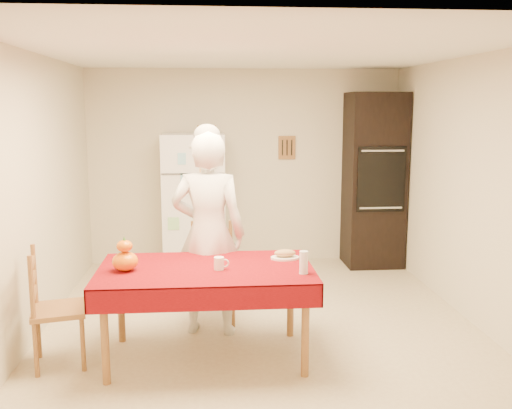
{
  "coord_description": "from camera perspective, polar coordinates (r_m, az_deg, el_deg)",
  "views": [
    {
      "loc": [
        -0.47,
        -5.12,
        2.02
      ],
      "look_at": [
        -0.02,
        0.2,
        1.11
      ],
      "focal_mm": 40.0,
      "sensor_mm": 36.0,
      "label": 1
    }
  ],
  "objects": [
    {
      "name": "refrigerator",
      "position": [
        7.1,
        -6.19,
        0.18
      ],
      "size": [
        0.75,
        0.74,
        1.7
      ],
      "color": "white",
      "rests_on": "floor"
    },
    {
      "name": "floor",
      "position": [
        5.52,
        0.41,
        -11.74
      ],
      "size": [
        4.5,
        4.5,
        0.0
      ],
      "primitive_type": "plane",
      "color": "tan",
      "rests_on": "ground"
    },
    {
      "name": "spice_jar_mid",
      "position": [
        7.05,
        -5.11,
        7.5
      ],
      "size": [
        0.05,
        0.05,
        0.1
      ],
      "primitive_type": "cylinder",
      "color": "#91541A",
      "rests_on": "refrigerator"
    },
    {
      "name": "pumpkin_lower",
      "position": [
        4.56,
        -12.96,
        -5.55
      ],
      "size": [
        0.2,
        0.2,
        0.15
      ],
      "primitive_type": "ellipsoid",
      "color": "#C94904",
      "rests_on": "dining_table"
    },
    {
      "name": "pumpkin_upper",
      "position": [
        4.53,
        -13.02,
        -4.07
      ],
      "size": [
        0.12,
        0.12,
        0.09
      ],
      "primitive_type": "ellipsoid",
      "color": "orange",
      "rests_on": "pumpkin_lower"
    },
    {
      "name": "oven_cabinet",
      "position": [
        7.41,
        11.72,
        2.4
      ],
      "size": [
        0.7,
        0.62,
        2.2
      ],
      "color": "black",
      "rests_on": "floor"
    },
    {
      "name": "wine_glass",
      "position": [
        4.39,
        4.79,
        -5.79
      ],
      "size": [
        0.07,
        0.07,
        0.18
      ],
      "primitive_type": "cylinder",
      "color": "white",
      "rests_on": "dining_table"
    },
    {
      "name": "bread_plate",
      "position": [
        4.81,
        2.92,
        -5.35
      ],
      "size": [
        0.24,
        0.24,
        0.02
      ],
      "primitive_type": "cylinder",
      "color": "white",
      "rests_on": "dining_table"
    },
    {
      "name": "seated_woman",
      "position": [
        5.07,
        -4.78,
        -2.96
      ],
      "size": [
        0.73,
        0.55,
        1.82
      ],
      "primitive_type": "imported",
      "rotation": [
        0.0,
        0.0,
        2.95
      ],
      "color": "silver",
      "rests_on": "floor"
    },
    {
      "name": "bread_loaf",
      "position": [
        4.8,
        2.92,
        -4.88
      ],
      "size": [
        0.18,
        0.1,
        0.06
      ],
      "primitive_type": "ellipsoid",
      "color": "tan",
      "rests_on": "bread_plate"
    },
    {
      "name": "coffee_mug",
      "position": [
        4.5,
        -3.72,
        -5.89
      ],
      "size": [
        0.08,
        0.08,
        0.1
      ],
      "primitive_type": "cylinder",
      "color": "white",
      "rests_on": "dining_table"
    },
    {
      "name": "chair_far",
      "position": [
        5.46,
        -4.38,
        -6.4
      ],
      "size": [
        0.43,
        0.41,
        0.95
      ],
      "rotation": [
        0.0,
        0.0,
        0.02
      ],
      "color": "brown",
      "rests_on": "floor"
    },
    {
      "name": "dining_table",
      "position": [
        4.6,
        -5.02,
        -7.11
      ],
      "size": [
        1.7,
        1.0,
        0.76
      ],
      "color": "brown",
      "rests_on": "floor"
    },
    {
      "name": "spice_jar_right",
      "position": [
        7.05,
        -4.24,
        7.51
      ],
      "size": [
        0.05,
        0.05,
        0.1
      ],
      "primitive_type": "cylinder",
      "color": "brown",
      "rests_on": "refrigerator"
    },
    {
      "name": "chair_left",
      "position": [
        4.78,
        -19.97,
        -9.32
      ],
      "size": [
        0.48,
        0.5,
        0.95
      ],
      "rotation": [
        0.0,
        0.0,
        1.8
      ],
      "color": "brown",
      "rests_on": "floor"
    },
    {
      "name": "spice_jar_left",
      "position": [
        7.05,
        -5.68,
        7.49
      ],
      "size": [
        0.05,
        0.05,
        0.1
      ],
      "primitive_type": "cylinder",
      "color": "#95631B",
      "rests_on": "refrigerator"
    },
    {
      "name": "room_shell",
      "position": [
        5.16,
        0.44,
        5.29
      ],
      "size": [
        4.02,
        4.52,
        2.51
      ],
      "color": "beige",
      "rests_on": "ground"
    }
  ]
}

